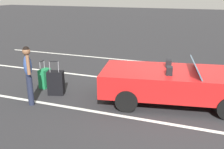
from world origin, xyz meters
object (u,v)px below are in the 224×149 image
at_px(convertible_car, 183,83).
at_px(suitcase_medium_bright, 45,78).
at_px(suitcase_large_black, 56,83).
at_px(traveler_person, 28,72).

bearing_deg(convertible_car, suitcase_medium_bright, 173.40).
height_order(suitcase_large_black, traveler_person, traveler_person).
xyz_separation_m(convertible_car, suitcase_large_black, (-3.70, -0.68, -0.22)).
xyz_separation_m(convertible_car, suitcase_medium_bright, (-4.37, -0.27, -0.28)).
bearing_deg(suitcase_medium_bright, convertible_car, 5.72).
relative_size(convertible_car, suitcase_medium_bright, 4.88).
bearing_deg(convertible_car, suitcase_large_black, -179.80).
bearing_deg(traveler_person, suitcase_large_black, 27.23).
distance_m(suitcase_medium_bright, traveler_person, 1.44).
bearing_deg(suitcase_large_black, traveler_person, 143.33).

